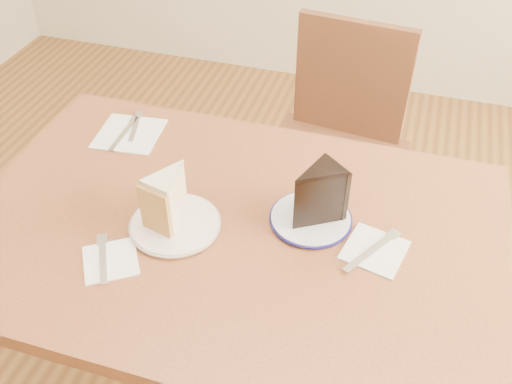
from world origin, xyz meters
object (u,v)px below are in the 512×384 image
object	(u,v)px
chair_far	(333,152)
chocolate_cake	(314,198)
plate_navy	(311,219)
carrot_cake	(172,197)
plate_cream	(175,224)
table	(230,255)

from	to	relation	value
chair_far	chocolate_cake	size ratio (longest dim) A/B	7.11
plate_navy	carrot_cake	xyz separation A→B (m)	(-0.29, -0.09, 0.06)
plate_cream	carrot_cake	xyz separation A→B (m)	(-0.01, 0.02, 0.06)
chair_far	carrot_cake	size ratio (longest dim) A/B	8.02
table	plate_cream	bearing A→B (deg)	-160.26
plate_navy	table	bearing A→B (deg)	-158.98
plate_cream	chocolate_cake	world-z (taller)	chocolate_cake
plate_navy	chair_far	bearing A→B (deg)	94.29
chair_far	plate_navy	bearing A→B (deg)	100.76
carrot_cake	chocolate_cake	xyz separation A→B (m)	(0.30, 0.08, 0.01)
plate_cream	plate_navy	distance (m)	0.30
carrot_cake	plate_cream	bearing A→B (deg)	-47.35
chair_far	chocolate_cake	bearing A→B (deg)	101.12
chair_far	carrot_cake	bearing A→B (deg)	76.58
plate_navy	carrot_cake	bearing A→B (deg)	-163.74
table	chair_far	world-z (taller)	chair_far
chair_far	plate_cream	distance (m)	0.79
chair_far	chocolate_cake	world-z (taller)	chair_far
chocolate_cake	plate_cream	bearing A→B (deg)	57.73
plate_navy	carrot_cake	distance (m)	0.31
chair_far	carrot_cake	xyz separation A→B (m)	(-0.25, -0.69, 0.32)
table	plate_navy	distance (m)	0.21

